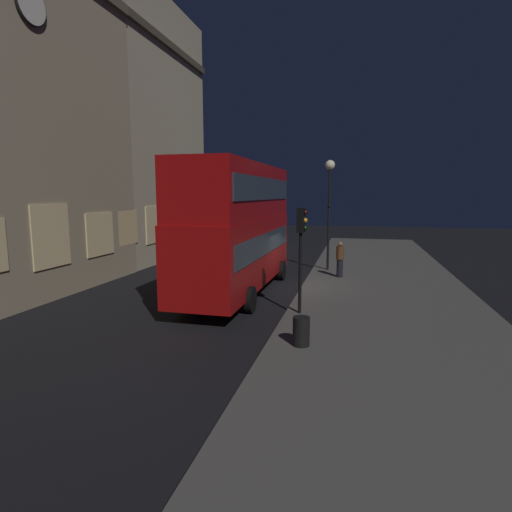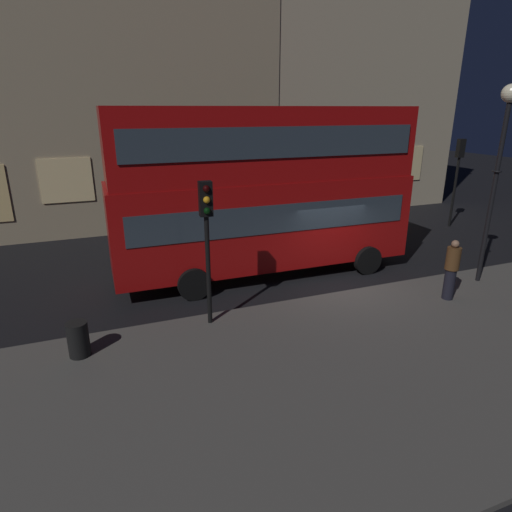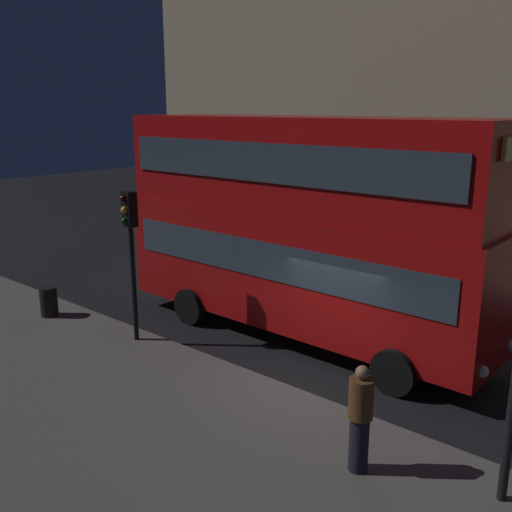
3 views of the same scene
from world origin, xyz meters
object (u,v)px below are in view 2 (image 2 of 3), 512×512
double_decker_bus (264,186)px  pedestrian (451,269)px  street_lamp (503,140)px  litter_bin (78,339)px  traffic_light_far_side (458,165)px  traffic_light_near_kerb (207,224)px

double_decker_bus → pedestrian: 6.34m
street_lamp → pedestrian: street_lamp is taller
pedestrian → litter_bin: 10.33m
traffic_light_far_side → pedestrian: (-6.79, -6.88, -1.95)m
litter_bin → street_lamp: bearing=0.6°
traffic_light_far_side → pedestrian: bearing=53.3°
traffic_light_near_kerb → pedestrian: size_ratio=2.06×
double_decker_bus → traffic_light_near_kerb: double_decker_bus is taller
traffic_light_far_side → street_lamp: 7.92m
traffic_light_near_kerb → street_lamp: street_lamp is taller
traffic_light_near_kerb → street_lamp: (9.09, -0.34, 1.81)m
traffic_light_far_side → litter_bin: 18.36m
double_decker_bus → traffic_light_near_kerb: (-2.80, -3.13, -0.28)m
traffic_light_near_kerb → pedestrian: 7.36m
pedestrian → litter_bin: bearing=-38.0°
traffic_light_near_kerb → traffic_light_far_side: traffic_light_far_side is taller
street_lamp → pedestrian: size_ratio=3.33×
street_lamp → double_decker_bus: bearing=151.1°
traffic_light_near_kerb → pedestrian: traffic_light_near_kerb is taller
traffic_light_far_side → pedestrian: size_ratio=2.29×
double_decker_bus → traffic_light_far_side: double_decker_bus is taller
traffic_light_near_kerb → traffic_light_far_side: (13.84, 5.78, 0.17)m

